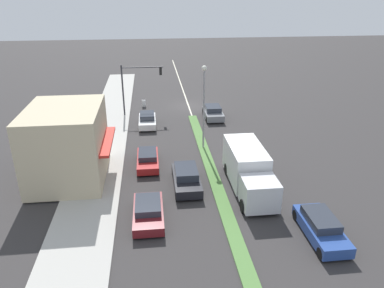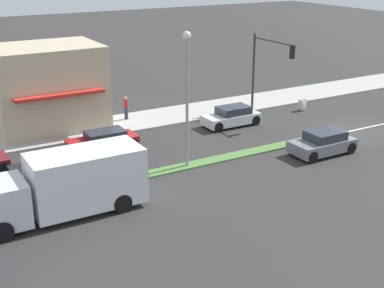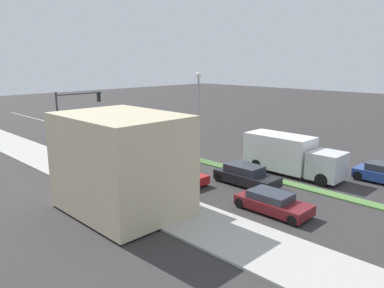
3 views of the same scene
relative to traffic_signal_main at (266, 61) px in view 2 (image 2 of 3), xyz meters
name	(u,v)px [view 2 (image 2 of 3)]	position (x,y,z in m)	size (l,w,h in m)	color
ground_plane	(99,186)	(-6.12, 15.10, -3.90)	(160.00, 160.00, 0.00)	#333030
sidewalk_right	(42,137)	(2.88, 15.60, -3.84)	(4.00, 73.00, 0.12)	#B2AFA8
lane_marking_center	(354,130)	(-6.12, -2.90, -3.90)	(0.16, 60.00, 0.01)	beige
building_corner_store	(47,87)	(4.70, 14.49, -1.05)	(5.95, 7.02, 5.45)	#C6B793
traffic_signal_main	(266,61)	(0.00, 0.00, 0.00)	(4.59, 0.34, 5.60)	#333338
street_lamp	(187,83)	(-6.12, 9.94, 0.88)	(0.44, 0.44, 7.37)	gray
pedestrian	(126,107)	(3.52, 9.42, -2.92)	(0.34, 0.34, 1.63)	#282D42
warning_aframe_sign	(302,105)	(-0.72, -3.09, -3.47)	(0.45, 0.53, 0.84)	silver
delivery_truck	(67,184)	(-8.32, 17.37, -2.43)	(2.44, 7.50, 2.87)	silver
hatchback_red	(103,140)	(-1.12, 12.94, -3.34)	(1.72, 4.19, 1.15)	#AD1E1E
suv_grey	(323,143)	(-8.32, 2.01, -3.23)	(1.91, 3.90, 1.39)	slate
van_white	(232,117)	(-1.12, 3.61, -3.26)	(1.74, 3.95, 1.34)	silver
sedan_dark	(56,166)	(-3.92, 16.66, -3.24)	(1.90, 4.51, 1.38)	black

